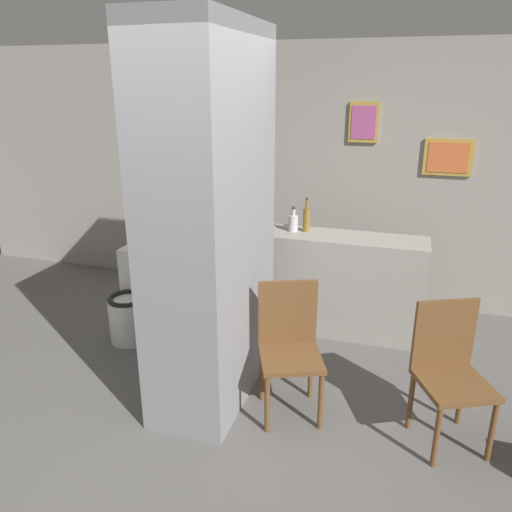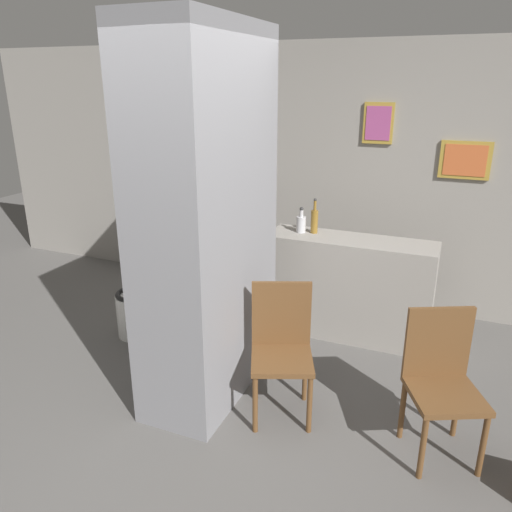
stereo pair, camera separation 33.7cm
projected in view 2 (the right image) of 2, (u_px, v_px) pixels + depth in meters
The scene contains 10 objects.
ground_plane at pixel (183, 436), 3.32m from camera, with size 14.00×14.00×0.00m, color #5B5956.
wall_back at pixel (307, 175), 5.17m from camera, with size 8.00×0.09×2.60m.
pillar_center at pixel (207, 223), 3.46m from camera, with size 0.59×1.25×2.60m.
counter_shelf at pixel (348, 287), 4.51m from camera, with size 1.47×0.44×0.92m.
toilet at pixel (140, 298), 4.60m from camera, with size 0.36×0.52×0.79m.
chair_near_pillar at pixel (282, 345), 3.43m from camera, with size 0.54×0.54×0.93m.
chair_by_doorway at pixel (441, 378), 3.05m from camera, with size 0.55×0.55×0.93m.
bicycle at pixel (230, 280), 5.04m from camera, with size 1.59×0.42×0.66m.
bottle_tall at pixel (314, 220), 4.49m from camera, with size 0.06×0.06×0.32m.
bottle_short at pixel (301, 223), 4.52m from camera, with size 0.09×0.09×0.24m.
Camera 2 is at (1.50, -2.33, 2.24)m, focal length 35.00 mm.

